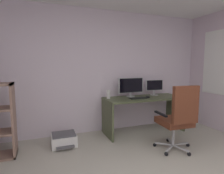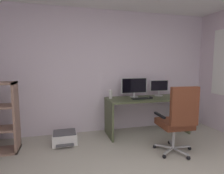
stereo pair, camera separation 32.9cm
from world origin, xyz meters
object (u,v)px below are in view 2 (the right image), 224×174
at_px(desk, 147,107).
at_px(monitor_main, 134,86).
at_px(office_chair, 178,119).
at_px(computer_mouse, 151,98).
at_px(desktop_speaker, 111,94).
at_px(printer, 65,138).
at_px(monitor_secondary, 159,87).
at_px(keyboard, 140,99).

relative_size(desk, monitor_main, 2.91).
bearing_deg(desk, office_chair, -88.41).
xyz_separation_m(desk, computer_mouse, (0.03, -0.09, 0.20)).
xyz_separation_m(desktop_speaker, office_chair, (0.78, -1.13, -0.24)).
bearing_deg(desk, printer, -176.15).
distance_m(desk, printer, 1.73).
xyz_separation_m(monitor_main, computer_mouse, (0.26, -0.25, -0.21)).
height_order(monitor_main, desktop_speaker, monitor_main).
distance_m(desk, monitor_secondary, 0.54).
xyz_separation_m(desk, monitor_secondary, (0.35, 0.16, 0.39)).
distance_m(desk, monitor_main, 0.50).
distance_m(monitor_main, printer, 1.69).
height_order(monitor_main, office_chair, monitor_main).
bearing_deg(keyboard, monitor_main, 93.92).
bearing_deg(desk, monitor_secondary, 24.87).
height_order(monitor_secondary, computer_mouse, monitor_secondary).
bearing_deg(monitor_main, monitor_secondary, 0.01).
relative_size(computer_mouse, office_chair, 0.09).
relative_size(desktop_speaker, office_chair, 0.15).
height_order(keyboard, computer_mouse, computer_mouse).
xyz_separation_m(monitor_secondary, computer_mouse, (-0.32, -0.25, -0.19)).
height_order(office_chair, printer, office_chair).
bearing_deg(computer_mouse, keyboard, -158.60).
relative_size(monitor_main, desktop_speaker, 3.36).
relative_size(desk, printer, 3.78).
xyz_separation_m(monitor_secondary, desktop_speaker, (-1.10, -0.05, -0.12)).
xyz_separation_m(desktop_speaker, printer, (-0.91, -0.23, -0.72)).
distance_m(monitor_main, monitor_secondary, 0.58).
bearing_deg(monitor_secondary, printer, -172.27).
bearing_deg(printer, desk, 3.85).
relative_size(monitor_main, printer, 1.30).
bearing_deg(monitor_main, printer, -169.22).
bearing_deg(keyboard, desktop_speaker, 155.47).
bearing_deg(computer_mouse, desk, 127.65).
distance_m(monitor_secondary, computer_mouse, 0.44).
bearing_deg(desk, desktop_speaker, 171.39).
relative_size(monitor_main, computer_mouse, 5.71).
height_order(desk, monitor_secondary, monitor_secondary).
relative_size(monitor_secondary, desktop_speaker, 2.46).
distance_m(monitor_secondary, desktop_speaker, 1.10).
bearing_deg(office_chair, computer_mouse, 89.75).
bearing_deg(monitor_main, desk, -34.92).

